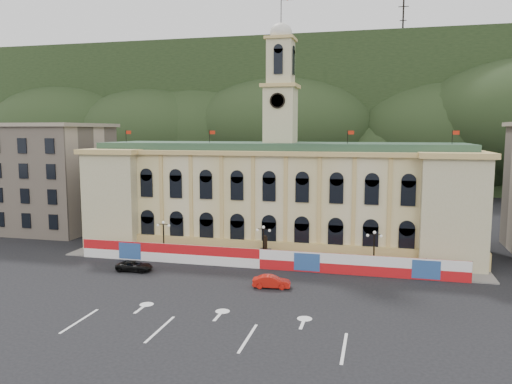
% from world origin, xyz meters
% --- Properties ---
extents(ground, '(260.00, 260.00, 0.00)m').
position_xyz_m(ground, '(0.00, 0.00, 0.00)').
color(ground, black).
rests_on(ground, ground).
extents(lane_markings, '(26.00, 10.00, 0.02)m').
position_xyz_m(lane_markings, '(0.00, -5.00, 0.00)').
color(lane_markings, white).
rests_on(lane_markings, ground).
extents(hill_ridge, '(230.00, 80.00, 64.00)m').
position_xyz_m(hill_ridge, '(0.03, 121.99, 19.48)').
color(hill_ridge, black).
rests_on(hill_ridge, ground).
extents(city_hall, '(56.20, 17.60, 37.10)m').
position_xyz_m(city_hall, '(0.00, 27.63, 7.85)').
color(city_hall, beige).
rests_on(city_hall, ground).
extents(side_building_left, '(21.00, 17.00, 18.60)m').
position_xyz_m(side_building_left, '(-43.00, 30.93, 9.33)').
color(side_building_left, tan).
rests_on(side_building_left, ground).
extents(hoarding_fence, '(50.00, 0.44, 2.50)m').
position_xyz_m(hoarding_fence, '(0.06, 15.07, 1.25)').
color(hoarding_fence, red).
rests_on(hoarding_fence, ground).
extents(pavement, '(56.00, 5.50, 0.16)m').
position_xyz_m(pavement, '(0.00, 17.75, 0.08)').
color(pavement, slate).
rests_on(pavement, ground).
extents(statue, '(1.40, 1.40, 3.72)m').
position_xyz_m(statue, '(0.00, 18.00, 1.19)').
color(statue, '#595651').
rests_on(statue, ground).
extents(lamp_left, '(1.96, 0.44, 5.15)m').
position_xyz_m(lamp_left, '(-14.00, 17.00, 3.07)').
color(lamp_left, black).
rests_on(lamp_left, ground).
extents(lamp_center, '(1.96, 0.44, 5.15)m').
position_xyz_m(lamp_center, '(0.00, 17.00, 3.07)').
color(lamp_center, black).
rests_on(lamp_center, ground).
extents(lamp_right, '(1.96, 0.44, 5.15)m').
position_xyz_m(lamp_right, '(14.00, 17.00, 3.07)').
color(lamp_right, black).
rests_on(lamp_right, ground).
extents(red_sedan, '(2.47, 4.54, 1.38)m').
position_xyz_m(red_sedan, '(3.08, 7.76, 0.69)').
color(red_sedan, red).
rests_on(red_sedan, ground).
extents(black_suv, '(2.66, 4.79, 1.26)m').
position_xyz_m(black_suv, '(-14.88, 10.17, 0.63)').
color(black_suv, black).
rests_on(black_suv, ground).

